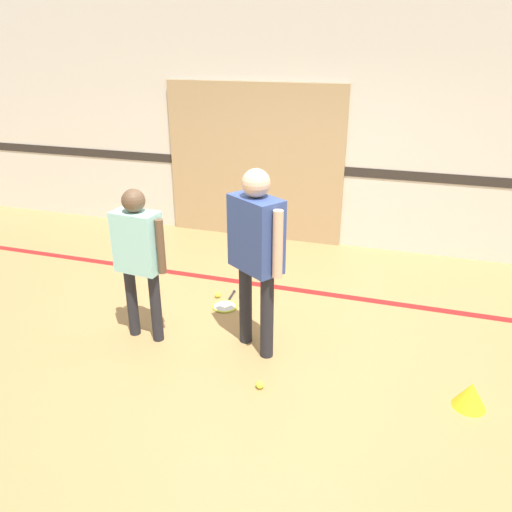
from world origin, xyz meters
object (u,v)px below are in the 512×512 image
Objects in this scene: person_instructor at (256,244)px; tennis_ball_by_spare_racket at (218,295)px; training_cone at (471,395)px; tennis_ball_near_instructor at (260,385)px; racket_spare_on_floor at (225,305)px; person_student_left at (138,250)px.

person_instructor is 1.45m from tennis_ball_by_spare_racket.
person_instructor is 6.56× the size of training_cone.
person_instructor is 1.15m from tennis_ball_near_instructor.
person_instructor is 25.14× the size of tennis_ball_near_instructor.
tennis_ball_near_instructor is 1.00× the size of tennis_ball_by_spare_racket.
training_cone reaches higher than racket_spare_on_floor.
person_student_left is 5.69× the size of training_cone.
tennis_ball_near_instructor is at bearing -56.23° from tennis_ball_by_spare_racket.
training_cone is (2.49, -1.07, 0.07)m from tennis_ball_by_spare_racket.
training_cone is at bearing -114.73° from racket_spare_on_floor.
person_instructor is 25.14× the size of tennis_ball_by_spare_racket.
tennis_ball_near_instructor is 1.62m from training_cone.
racket_spare_on_floor is 7.66× the size of tennis_ball_near_instructor.
person_instructor reaches higher than training_cone.
racket_spare_on_floor is at bearing 62.67° from person_student_left.
person_instructor reaches higher than person_student_left.
tennis_ball_near_instructor is (0.21, -0.54, -0.99)m from person_instructor.
tennis_ball_near_instructor is 1.61m from tennis_ball_by_spare_racket.
tennis_ball_by_spare_racket is (-0.15, 0.16, 0.02)m from racket_spare_on_floor.
training_cone is at bearing 25.24° from person_instructor.
racket_spare_on_floor is at bearing -46.66° from tennis_ball_by_spare_racket.
person_student_left is 1.31m from tennis_ball_by_spare_racket.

